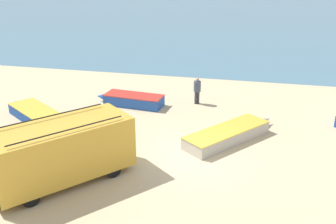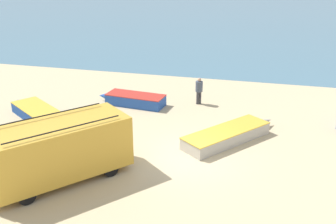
# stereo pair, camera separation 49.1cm
# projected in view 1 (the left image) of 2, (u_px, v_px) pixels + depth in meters

# --- Properties ---
(ground_plane) EXTENTS (200.00, 200.00, 0.00)m
(ground_plane) POSITION_uv_depth(u_px,v_px,m) (188.00, 157.00, 17.23)
(ground_plane) COLOR tan
(sea_water) EXTENTS (120.00, 80.00, 0.01)m
(sea_water) POSITION_uv_depth(u_px,v_px,m) (244.00, 10.00, 64.38)
(sea_water) COLOR #477084
(sea_water) RESTS_ON ground_plane
(parked_van) EXTENTS (5.07, 5.47, 2.46)m
(parked_van) POSITION_uv_depth(u_px,v_px,m) (61.00, 151.00, 14.96)
(parked_van) COLOR gold
(parked_van) RESTS_ON ground_plane
(fishing_rowboat_0) EXTENTS (4.23, 1.65, 0.65)m
(fishing_rowboat_0) POSITION_uv_depth(u_px,v_px,m) (131.00, 100.00, 23.12)
(fishing_rowboat_0) COLOR #234CA3
(fishing_rowboat_0) RESTS_ON ground_plane
(fishing_rowboat_2) EXTENTS (5.18, 3.98, 0.59)m
(fishing_rowboat_2) POSITION_uv_depth(u_px,v_px,m) (38.00, 115.00, 20.91)
(fishing_rowboat_2) COLOR navy
(fishing_rowboat_2) RESTS_ON ground_plane
(fishing_rowboat_3) EXTENTS (4.22, 5.03, 0.61)m
(fishing_rowboat_3) POSITION_uv_depth(u_px,v_px,m) (230.00, 134.00, 18.72)
(fishing_rowboat_3) COLOR #ADA89E
(fishing_rowboat_3) RESTS_ON ground_plane
(fisherman_0) EXTENTS (0.42, 0.42, 1.60)m
(fisherman_0) POSITION_uv_depth(u_px,v_px,m) (197.00, 88.00, 23.12)
(fisherman_0) COLOR #38383D
(fisherman_0) RESTS_ON ground_plane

